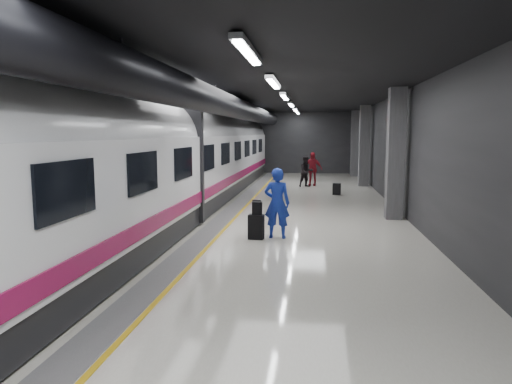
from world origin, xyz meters
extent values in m
plane|color=silver|center=(0.00, 0.00, 0.00)|extent=(40.00, 40.00, 0.00)
cube|color=black|center=(0.00, 0.00, 4.50)|extent=(10.00, 40.00, 0.02)
cube|color=#28282B|center=(0.00, 20.00, 2.25)|extent=(10.00, 0.02, 4.50)
cube|color=#28282B|center=(-5.00, 0.00, 2.25)|extent=(0.02, 40.00, 4.50)
cube|color=#28282B|center=(5.00, 0.00, 2.25)|extent=(0.02, 40.00, 4.50)
cube|color=slate|center=(-1.35, 0.00, 0.01)|extent=(0.65, 39.80, 0.01)
cube|color=gold|center=(-0.95, 0.00, 0.01)|extent=(0.10, 39.80, 0.01)
cylinder|color=black|center=(-1.30, 0.00, 3.95)|extent=(0.80, 38.00, 0.80)
cube|color=silver|center=(0.60, -6.00, 4.40)|extent=(0.22, 2.60, 0.10)
cube|color=silver|center=(0.60, -1.00, 4.40)|extent=(0.22, 2.60, 0.10)
cube|color=silver|center=(0.60, 4.00, 4.40)|extent=(0.22, 2.60, 0.10)
cube|color=silver|center=(0.60, 9.00, 4.40)|extent=(0.22, 2.60, 0.10)
cube|color=silver|center=(0.60, 14.00, 4.40)|extent=(0.22, 2.60, 0.10)
cube|color=silver|center=(0.60, 18.00, 4.40)|extent=(0.22, 2.60, 0.10)
cube|color=#515154|center=(4.55, 2.00, 2.25)|extent=(0.55, 0.55, 4.50)
cube|color=#515154|center=(4.55, 12.00, 2.25)|extent=(0.55, 0.55, 4.50)
cube|color=#515154|center=(4.55, 18.00, 2.25)|extent=(0.55, 0.55, 4.50)
cube|color=black|center=(-3.25, 0.00, 0.35)|extent=(2.80, 38.00, 0.60)
cube|color=white|center=(-3.25, 0.00, 1.75)|extent=(2.90, 38.00, 2.20)
cylinder|color=white|center=(-3.25, 0.00, 2.70)|extent=(2.80, 38.00, 2.80)
cube|color=maroon|center=(-1.78, 0.00, 0.95)|extent=(0.04, 38.00, 0.35)
cube|color=black|center=(-3.25, 0.00, 2.00)|extent=(3.05, 0.25, 3.80)
cube|color=black|center=(-1.78, -8.00, 2.15)|extent=(0.05, 1.60, 0.85)
cube|color=black|center=(-1.78, -5.00, 2.15)|extent=(0.05, 1.60, 0.85)
cube|color=black|center=(-1.78, -2.00, 2.15)|extent=(0.05, 1.60, 0.85)
cube|color=black|center=(-1.78, 1.00, 2.15)|extent=(0.05, 1.60, 0.85)
cube|color=black|center=(-1.78, 4.00, 2.15)|extent=(0.05, 1.60, 0.85)
cube|color=black|center=(-1.78, 7.00, 2.15)|extent=(0.05, 1.60, 0.85)
cube|color=black|center=(-1.78, 10.00, 2.15)|extent=(0.05, 1.60, 0.85)
cube|color=black|center=(-1.78, 13.00, 2.15)|extent=(0.05, 1.60, 0.85)
cube|color=black|center=(-1.78, 16.00, 2.15)|extent=(0.05, 1.60, 0.85)
imported|color=#171EAE|center=(0.76, -1.45, 1.00)|extent=(0.75, 0.50, 2.00)
cube|color=black|center=(0.19, -1.69, 0.35)|extent=(0.45, 0.31, 0.70)
cube|color=black|center=(0.22, -1.69, 0.88)|extent=(0.28, 0.16, 0.36)
imported|color=black|center=(1.36, 11.17, 0.86)|extent=(1.03, 0.96, 1.71)
imported|color=maroon|center=(1.69, 11.89, 0.95)|extent=(1.16, 0.61, 1.89)
cube|color=black|center=(2.89, 8.06, 0.28)|extent=(0.41, 0.30, 0.56)
camera|label=1|loc=(1.78, -14.17, 2.97)|focal=32.00mm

